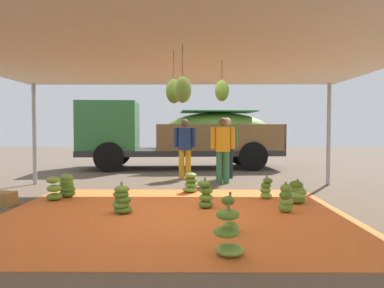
{
  "coord_description": "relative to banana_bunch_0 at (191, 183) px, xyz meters",
  "views": [
    {
      "loc": [
        0.35,
        -5.95,
        1.43
      ],
      "look_at": [
        0.29,
        1.65,
        1.12
      ],
      "focal_mm": 33.58,
      "sensor_mm": 36.0,
      "label": 1
    }
  ],
  "objects": [
    {
      "name": "ground_plane",
      "position": [
        -0.26,
        0.9,
        -0.22
      ],
      "size": [
        40.0,
        40.0,
        0.0
      ],
      "primitive_type": "plane",
      "color": "brown"
    },
    {
      "name": "tarp_orange",
      "position": [
        -0.26,
        -2.1,
        -0.21
      ],
      "size": [
        5.8,
        4.86,
        0.01
      ],
      "primitive_type": "cube",
      "color": "orange",
      "rests_on": "ground"
    },
    {
      "name": "tent_canopy",
      "position": [
        -0.25,
        -2.2,
        2.36
      ],
      "size": [
        8.0,
        7.0,
        2.66
      ],
      "color": "#9EA0A5",
      "rests_on": "ground"
    },
    {
      "name": "banana_bunch_0",
      "position": [
        0.0,
        0.0,
        0.0
      ],
      "size": [
        0.45,
        0.45,
        0.51
      ],
      "color": "#6B9E38",
      "rests_on": "tarp_orange"
    },
    {
      "name": "banana_bunch_1",
      "position": [
        0.29,
        -1.63,
        0.03
      ],
      "size": [
        0.37,
        0.37,
        0.56
      ],
      "color": "#518428",
      "rests_on": "tarp_orange"
    },
    {
      "name": "banana_bunch_2",
      "position": [
        0.58,
        -3.1,
        0.02
      ],
      "size": [
        0.33,
        0.32,
        0.55
      ],
      "color": "#75A83D",
      "rests_on": "tarp_orange"
    },
    {
      "name": "banana_bunch_3",
      "position": [
        1.56,
        -0.73,
        -0.01
      ],
      "size": [
        0.33,
        0.35,
        0.48
      ],
      "color": "#75A83D",
      "rests_on": "tarp_orange"
    },
    {
      "name": "banana_bunch_4",
      "position": [
        1.65,
        -1.96,
        0.02
      ],
      "size": [
        0.32,
        0.32,
        0.53
      ],
      "color": "#60932D",
      "rests_on": "tarp_orange"
    },
    {
      "name": "banana_bunch_5",
      "position": [
        -2.59,
        -0.6,
        0.02
      ],
      "size": [
        0.46,
        0.47,
        0.53
      ],
      "color": "#477523",
      "rests_on": "tarp_orange"
    },
    {
      "name": "banana_bunch_6",
      "position": [
        -1.14,
        -2.04,
        0.01
      ],
      "size": [
        0.45,
        0.42,
        0.53
      ],
      "color": "#518428",
      "rests_on": "tarp_orange"
    },
    {
      "name": "banana_bunch_7",
      "position": [
        2.05,
        -1.22,
        0.0
      ],
      "size": [
        0.45,
        0.41,
        0.47
      ],
      "color": "#518428",
      "rests_on": "tarp_orange"
    },
    {
      "name": "banana_bunch_8",
      "position": [
        -2.72,
        -0.95,
        0.01
      ],
      "size": [
        0.45,
        0.45,
        0.53
      ],
      "color": "#60932D",
      "rests_on": "tarp_orange"
    },
    {
      "name": "banana_bunch_9",
      "position": [
        0.47,
        -4.04,
        0.03
      ],
      "size": [
        0.47,
        0.46,
        0.57
      ],
      "color": "#75A83D",
      "rests_on": "tarp_orange"
    },
    {
      "name": "cargo_truck_main",
      "position": [
        -0.56,
        5.11,
        1.06
      ],
      "size": [
        7.33,
        2.88,
        2.4
      ],
      "color": "#2D2D2D",
      "rests_on": "ground"
    },
    {
      "name": "worker_0",
      "position": [
        1.03,
        2.39,
        0.81
      ],
      "size": [
        0.65,
        0.4,
        1.77
      ],
      "color": "#26262D",
      "rests_on": "ground"
    },
    {
      "name": "worker_1",
      "position": [
        0.83,
        1.37,
        0.8
      ],
      "size": [
        0.64,
        0.39,
        1.74
      ],
      "color": "#337A4C",
      "rests_on": "ground"
    },
    {
      "name": "worker_2",
      "position": [
        -0.19,
        2.3,
        0.79
      ],
      "size": [
        0.63,
        0.39,
        1.73
      ],
      "color": "orange",
      "rests_on": "ground"
    },
    {
      "name": "crate_1",
      "position": [
        -3.55,
        -1.43,
        -0.09
      ],
      "size": [
        0.54,
        0.42,
        0.26
      ],
      "primitive_type": "cube",
      "rotation": [
        0.0,
        0.0,
        -0.12
      ],
      "color": "olive",
      "rests_on": "ground"
    }
  ]
}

